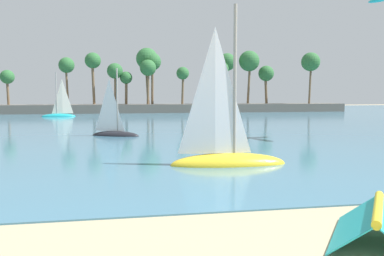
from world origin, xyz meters
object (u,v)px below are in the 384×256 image
Objects in this scene: sailboat_toward_headland at (59,112)px; folded_kite at (378,218)px; sailboat_near_shore at (226,149)px; sailboat_mid_bay at (114,129)px.

folded_kite is at bearing -75.56° from sailboat_toward_headland.
sailboat_near_shore reaches higher than folded_kite.
sailboat_mid_bay is at bearing 109.87° from sailboat_near_shore.
folded_kite is 0.43× the size of sailboat_near_shore.
folded_kite is 65.19m from sailboat_toward_headland.
sailboat_near_shore reaches higher than sailboat_mid_bay.
sailboat_mid_bay is (-6.13, 16.98, -0.24)m from sailboat_near_shore.
sailboat_near_shore is 1.40× the size of sailboat_mid_bay.
sailboat_mid_bay is at bearing 103.47° from folded_kite.
sailboat_mid_bay is at bearing -74.74° from sailboat_toward_headland.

